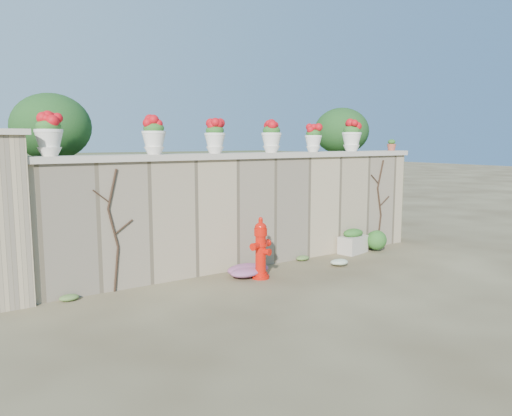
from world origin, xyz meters
TOP-DOWN VIEW (x-y plane):
  - ground at (0.00, 0.00)m, footprint 80.00×80.00m
  - stone_wall at (0.00, 1.80)m, footprint 8.00×0.40m
  - wall_cap at (0.00, 1.80)m, footprint 8.10×0.52m
  - gate_pillar at (-4.15, 1.80)m, footprint 0.72×0.72m
  - raised_fill at (0.00, 5.00)m, footprint 9.00×6.00m
  - back_shrub_left at (-3.20, 3.00)m, footprint 1.30×1.30m
  - back_shrub_right at (3.40, 3.00)m, footprint 1.30×1.30m
  - vine_left at (-2.67, 1.58)m, footprint 0.60×0.04m
  - vine_right at (3.23, 1.58)m, footprint 0.60×0.04m
  - fire_hydrant at (-0.39, 0.93)m, footprint 0.45×0.32m
  - planter_box at (2.29, 1.43)m, footprint 0.68×0.48m
  - green_shrub at (2.91, 1.30)m, footprint 0.58×0.52m
  - magenta_clump at (-0.50, 1.13)m, footprint 0.89×0.60m
  - white_flowers at (1.21, 0.73)m, footprint 0.51×0.41m
  - urn_pot_0 at (-3.49, 1.80)m, footprint 0.40×0.40m
  - urn_pot_1 at (-1.89, 1.80)m, footprint 0.39×0.39m
  - urn_pot_2 at (-0.76, 1.80)m, footprint 0.37×0.37m
  - urn_pot_3 at (0.45, 1.80)m, footprint 0.38×0.38m
  - urn_pot_4 at (1.48, 1.80)m, footprint 0.34×0.34m
  - urn_pot_5 at (2.54, 1.80)m, footprint 0.41×0.41m
  - terracotta_pot at (3.80, 1.80)m, footprint 0.20×0.20m

SIDE VIEW (x-z plane):
  - ground at x=0.00m, z-range 0.00..0.00m
  - white_flowers at x=1.21m, z-range 0.00..0.18m
  - magenta_clump at x=-0.50m, z-range 0.00..0.24m
  - planter_box at x=2.29m, z-range -0.02..0.49m
  - green_shrub at x=2.91m, z-range 0.00..0.55m
  - fire_hydrant at x=-0.39m, z-range 0.00..1.05m
  - vine_left at x=-2.67m, z-range 0.04..1.94m
  - vine_right at x=3.23m, z-range 0.04..1.94m
  - stone_wall at x=0.00m, z-range 0.00..2.00m
  - raised_fill at x=0.00m, z-range 0.00..2.00m
  - gate_pillar at x=-4.15m, z-range 0.02..2.50m
  - wall_cap at x=0.00m, z-range 2.00..2.10m
  - terracotta_pot at x=3.80m, z-range 2.09..2.33m
  - urn_pot_4 at x=1.48m, z-range 2.10..2.62m
  - urn_pot_2 at x=-0.76m, z-range 2.10..2.67m
  - urn_pot_3 at x=0.45m, z-range 2.10..2.69m
  - urn_pot_1 at x=-1.89m, z-range 2.10..2.70m
  - urn_pot_0 at x=-3.49m, z-range 2.10..2.72m
  - urn_pot_5 at x=2.54m, z-range 2.10..2.73m
  - back_shrub_left at x=-3.20m, z-range 2.00..3.10m
  - back_shrub_right at x=3.40m, z-range 2.00..3.10m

